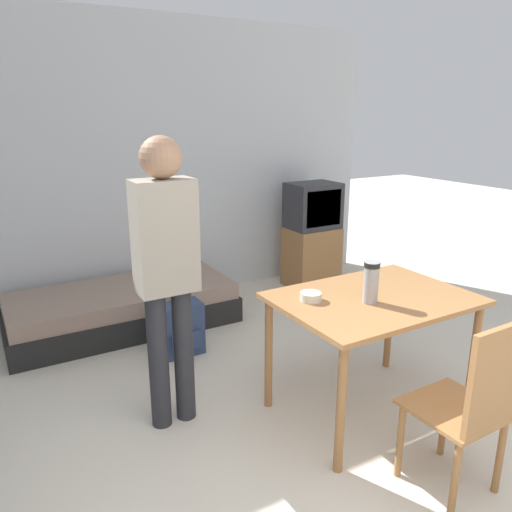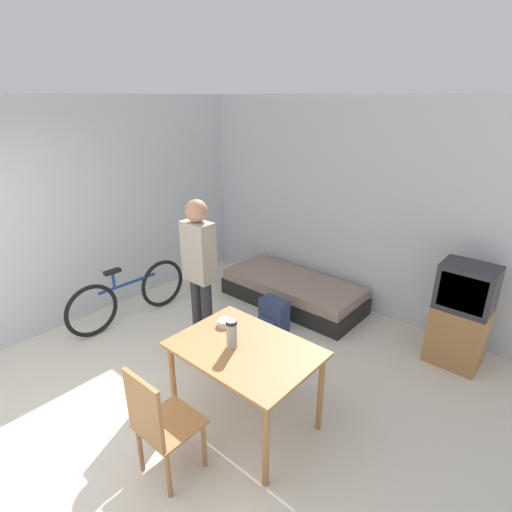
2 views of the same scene
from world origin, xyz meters
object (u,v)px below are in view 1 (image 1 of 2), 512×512
Objects in this scene: dining_table at (373,311)px; mate_bowl at (311,297)px; daybed at (123,308)px; tv at (312,236)px; backpack at (181,329)px; wooden_chair at (473,402)px; person_standing at (166,264)px; thermos_flask at (371,280)px.

dining_table is 0.41m from mate_bowl.
daybed is at bearing 107.99° from mate_bowl.
tv is 2.03m from backpack.
wooden_chair is (-0.10, -0.81, -0.15)m from dining_table.
tv is 2.77m from person_standing.
person_standing is 7.05× the size of thermos_flask.
daybed is 1.66× the size of dining_table.
mate_bowl is (-1.47, -1.98, 0.25)m from tv.
person_standing is at bearing -94.61° from daybed.
dining_table is 0.83m from wooden_chair.
tv is 4.59× the size of thermos_flask.
daybed is at bearing -178.12° from tv.
wooden_chair is at bearing -97.11° from dining_table.
tv is 2.38m from dining_table.
wooden_chair reaches higher than mate_bowl.
person_standing is at bearing 155.18° from dining_table.
backpack is (-1.84, -0.79, -0.35)m from tv.
dining_table is 9.13× the size of mate_bowl.
dining_table is at bearing -20.31° from mate_bowl.
person_standing is 4.12× the size of backpack.
thermos_flask is 0.36m from mate_bowl.
mate_bowl is at bearing -26.95° from person_standing.
thermos_flask is at bearing -34.81° from mate_bowl.
person_standing is at bearing -144.14° from tv.
person_standing reaches higher than backpack.
dining_table is at bearing -117.52° from tv.
wooden_chair is 0.84m from thermos_flask.
thermos_flask reaches higher than mate_bowl.
mate_bowl is at bearing 159.69° from dining_table.
tv is 8.84× the size of mate_bowl.
mate_bowl is at bearing -72.63° from backpack.
person_standing is 13.58× the size of mate_bowl.
daybed is 1.75m from person_standing.
mate_bowl is (-0.27, 0.94, 0.27)m from wooden_chair.
mate_bowl is (0.74, -0.38, -0.21)m from person_standing.
tv is 2.68× the size of backpack.
wooden_chair is 2.24m from backpack.
dining_table reaches higher than daybed.
wooden_chair is at bearing -73.31° from backpack.
backpack is at bearing 119.25° from dining_table.
tv is 0.65× the size of person_standing.
thermos_flask reaches higher than wooden_chair.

